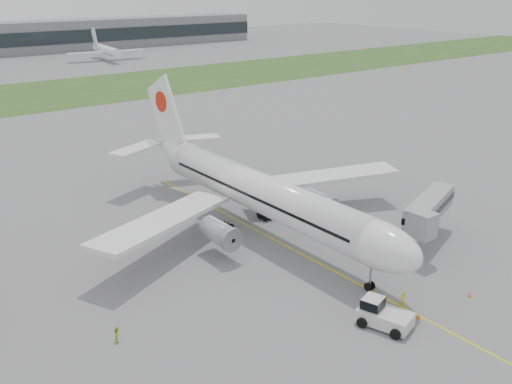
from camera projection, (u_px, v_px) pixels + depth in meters
ground at (279, 242)px, 72.02m from camera, size 600.00×600.00×0.00m
apron_markings at (306, 256)px, 68.31m from camera, size 70.00×70.00×0.04m
grass_strip at (6, 99)px, 160.94m from camera, size 600.00×50.00×0.02m
airliner at (256, 190)px, 73.67m from camera, size 48.13×53.95×17.88m
pushback_tug at (382, 314)px, 54.36m from camera, size 4.54×5.61×2.56m
jet_bridge at (428, 210)px, 70.17m from camera, size 12.81×7.62×6.13m
safety_cone_left at (419, 317)px, 55.53m from camera, size 0.39×0.39×0.54m
safety_cone_right at (470, 295)px, 59.48m from camera, size 0.36×0.36×0.49m
ground_crew_near at (403, 300)px, 57.25m from camera, size 0.68×0.45×1.83m
ground_crew_far at (118, 334)px, 51.98m from camera, size 0.82×0.90×1.51m
distant_aircraft_right at (107, 60)px, 239.52m from camera, size 35.67×32.32×12.43m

